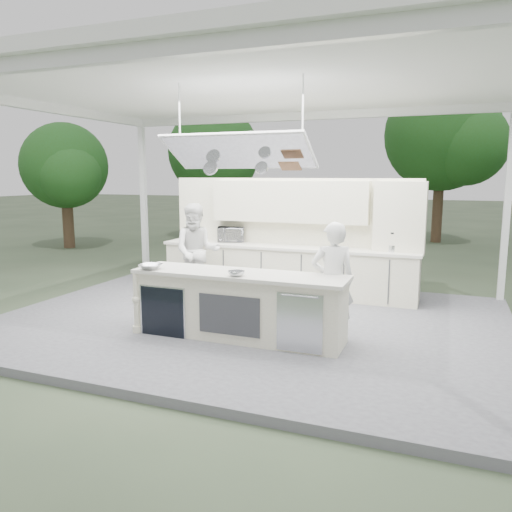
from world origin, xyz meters
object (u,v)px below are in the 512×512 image
at_px(head_chef, 333,281).
at_px(demo_island, 238,305).
at_px(back_counter, 286,270).
at_px(sous_chef, 197,252).

bearing_deg(head_chef, demo_island, -5.34).
bearing_deg(back_counter, demo_island, -86.37).
xyz_separation_m(head_chef, sous_chef, (-2.89, 1.42, 0.06)).
bearing_deg(sous_chef, back_counter, 9.89).
bearing_deg(demo_island, head_chef, 17.49).
bearing_deg(demo_island, sous_chef, 131.47).
relative_size(demo_island, head_chef, 1.85).
height_order(demo_island, sous_chef, sous_chef).
bearing_deg(sous_chef, demo_island, -73.07).
xyz_separation_m(demo_island, back_counter, (-0.18, 2.81, 0.00)).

